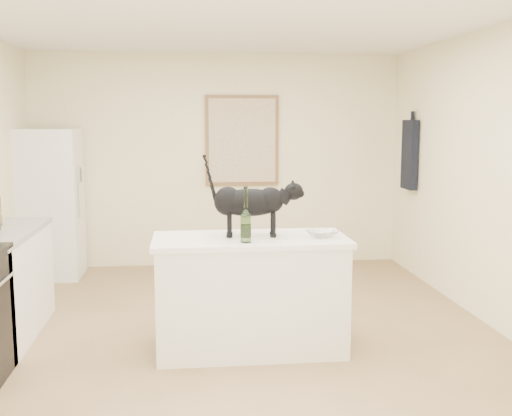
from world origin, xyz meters
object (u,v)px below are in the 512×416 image
(glass_bowl, at_px, (322,234))
(wine_bottle, at_px, (246,218))
(black_cat, at_px, (250,206))
(fridge, at_px, (50,204))

(glass_bowl, bearing_deg, wine_bottle, -168.14)
(black_cat, bearing_deg, glass_bowl, -6.86)
(fridge, height_order, black_cat, fridge)
(wine_bottle, bearing_deg, black_cat, 77.20)
(fridge, xyz_separation_m, glass_bowl, (2.60, -2.62, 0.08))
(fridge, xyz_separation_m, wine_bottle, (2.00, -2.75, 0.23))
(black_cat, bearing_deg, fridge, 134.04)
(fridge, height_order, wine_bottle, fridge)
(fridge, distance_m, black_cat, 3.25)
(fridge, relative_size, black_cat, 2.51)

